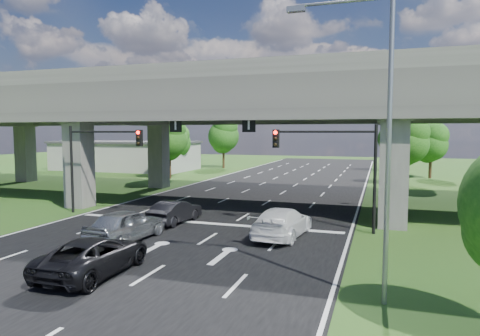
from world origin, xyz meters
The scene contains 19 objects.
ground centered at (0.00, 0.00, 0.00)m, with size 160.00×160.00×0.00m, color #2F4D18.
road centered at (0.00, 10.00, 0.01)m, with size 18.00×120.00×0.03m, color black.
overpass centered at (0.00, 12.00, 7.92)m, with size 80.00×15.00×10.00m.
warehouse centered at (-26.00, 35.00, 2.00)m, with size 20.00×10.00×4.00m, color #9E9E99.
signal_right centered at (7.82, 3.94, 4.19)m, with size 5.76×0.54×6.00m.
signal_left centered at (-7.82, 3.94, 4.19)m, with size 5.76×0.54×6.00m.
streetlight_near centered at (10.10, -6.00, 5.85)m, with size 3.38×0.25×10.00m.
streetlight_far centered at (10.10, 24.00, 5.85)m, with size 3.38×0.25×10.00m.
streetlight_beyond centered at (10.10, 40.00, 5.85)m, with size 3.38×0.25×10.00m.
tree_left_near centered at (-13.95, 26.00, 4.82)m, with size 4.50×4.50×7.80m.
tree_left_mid centered at (-16.95, 34.00, 4.17)m, with size 3.91×3.90×6.76m.
tree_left_far centered at (-12.95, 42.00, 5.14)m, with size 4.80×4.80×8.32m.
tree_right_near centered at (13.05, 28.00, 4.50)m, with size 4.20×4.20×7.28m.
tree_right_mid centered at (16.05, 36.00, 4.17)m, with size 3.91×3.90×6.76m.
tree_right_far centered at (12.05, 44.00, 4.82)m, with size 4.50×4.50×7.80m.
car_silver centered at (-1.98, -1.73, 0.86)m, with size 1.95×4.85×1.65m, color #A7ABAF.
car_dark centered at (-1.60, 3.00, 0.72)m, with size 1.47×4.20×1.38m, color black.
car_white centered at (5.40, 1.60, 0.81)m, with size 2.17×5.35×1.55m, color silver.
car_trailing centered at (-0.27, -6.52, 0.75)m, with size 2.40×5.21×1.45m, color black.
Camera 1 is at (10.27, -20.27, 5.56)m, focal length 32.00 mm.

